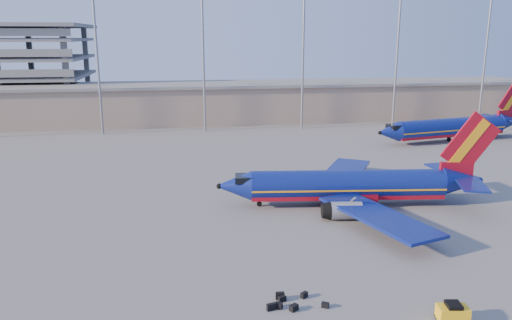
{
  "coord_description": "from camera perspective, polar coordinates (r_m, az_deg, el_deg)",
  "views": [
    {
      "loc": [
        -10.24,
        -53.62,
        18.72
      ],
      "look_at": [
        -1.09,
        4.62,
        4.0
      ],
      "focal_mm": 35.0,
      "sensor_mm": 36.0,
      "label": 1
    }
  ],
  "objects": [
    {
      "name": "luggage_pile",
      "position": [
        37.11,
        3.77,
        -15.91
      ],
      "size": [
        4.5,
        2.23,
        0.53
      ],
      "color": "black",
      "rests_on": "ground"
    },
    {
      "name": "aircraft_main",
      "position": [
        57.36,
        11.08,
        -2.9
      ],
      "size": [
        31.51,
        30.17,
        10.68
      ],
      "rotation": [
        0.0,
        0.0,
        -0.11
      ],
      "color": "navy",
      "rests_on": "ground"
    },
    {
      "name": "ground",
      "position": [
        57.71,
        1.79,
        -4.92
      ],
      "size": [
        220.0,
        220.0,
        0.0
      ],
      "primitive_type": "plane",
      "color": "slate",
      "rests_on": "ground"
    },
    {
      "name": "baggage_tug",
      "position": [
        37.23,
        21.58,
        -15.91
      ],
      "size": [
        2.18,
        1.51,
        1.45
      ],
      "rotation": [
        0.0,
        0.0,
        -0.15
      ],
      "color": "yellow",
      "rests_on": "ground"
    },
    {
      "name": "light_mast_row",
      "position": [
        100.78,
        -0.23,
        13.36
      ],
      "size": [
        101.6,
        1.6,
        28.65
      ],
      "color": "gray",
      "rests_on": "ground"
    },
    {
      "name": "aircraft_second",
      "position": [
        97.92,
        21.66,
        3.51
      ],
      "size": [
        32.32,
        13.35,
        11.03
      ],
      "rotation": [
        0.0,
        0.0,
        0.19
      ],
      "color": "navy",
      "rests_on": "ground"
    },
    {
      "name": "terminal_building",
      "position": [
        114.35,
        1.35,
        6.78
      ],
      "size": [
        122.0,
        16.0,
        8.5
      ],
      "color": "gray",
      "rests_on": "ground"
    }
  ]
}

